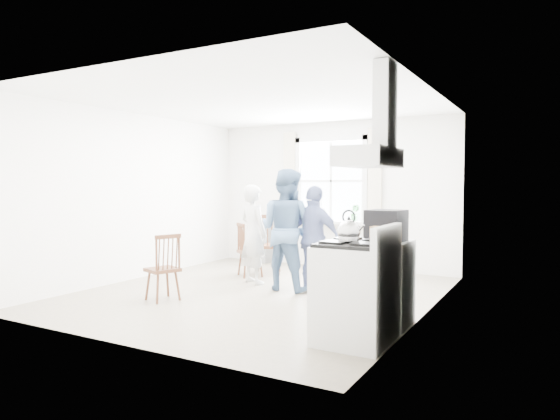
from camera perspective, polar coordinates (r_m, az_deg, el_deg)
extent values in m
cube|color=gray|center=(6.94, -2.43, -9.54)|extent=(4.62, 5.12, 0.02)
cube|color=white|center=(9.02, 5.97, 1.74)|extent=(4.62, 0.04, 2.64)
cube|color=white|center=(4.81, -18.39, 0.52)|extent=(4.62, 0.04, 2.64)
cube|color=white|center=(8.19, -16.11, 1.51)|extent=(0.04, 5.12, 2.64)
cube|color=white|center=(5.91, 16.64, 0.98)|extent=(0.04, 5.12, 2.64)
cube|color=white|center=(6.86, -2.48, 12.34)|extent=(4.62, 5.12, 0.02)
cube|color=white|center=(8.98, 5.89, 3.33)|extent=(1.20, 0.02, 1.40)
cube|color=silver|center=(8.99, 5.84, 8.08)|extent=(1.38, 0.09, 0.09)
cube|color=silver|center=(8.98, 5.79, -1.43)|extent=(1.38, 0.09, 0.09)
cube|color=silver|center=(9.23, 2.13, 3.33)|extent=(0.09, 0.09, 1.58)
cube|color=silver|center=(8.72, 9.71, 3.31)|extent=(0.09, 0.09, 1.58)
cube|color=silver|center=(8.91, 5.60, -1.36)|extent=(1.38, 0.24, 0.06)
cube|color=beige|center=(9.30, 1.12, 3.64)|extent=(0.24, 0.05, 1.70)
cube|color=beige|center=(8.65, 10.78, 3.64)|extent=(0.24, 0.05, 1.70)
cube|color=silver|center=(4.68, 10.09, 5.94)|extent=(0.45, 0.76, 0.18)
cube|color=silver|center=(4.68, 11.92, 11.71)|extent=(0.14, 0.30, 0.76)
cube|color=slate|center=(9.55, -2.27, -3.59)|extent=(0.40, 0.30, 0.80)
cube|color=silver|center=(4.82, 8.64, -9.43)|extent=(0.65, 0.76, 0.92)
cube|color=black|center=(4.75, 8.69, -3.82)|extent=(0.61, 0.72, 0.03)
cube|color=silver|center=(4.64, 12.11, -2.95)|extent=(0.06, 0.76, 0.20)
cylinder|color=silver|center=(4.91, 4.87, -6.34)|extent=(0.02, 0.61, 0.02)
sphere|color=silver|center=(4.69, 7.86, -2.39)|extent=(0.22, 0.22, 0.22)
cylinder|color=silver|center=(4.70, 7.86, -3.18)|extent=(0.20, 0.20, 0.04)
torus|color=black|center=(4.68, 7.87, -0.79)|extent=(0.14, 0.02, 0.14)
cube|color=silver|center=(5.45, 11.99, -8.12)|extent=(0.50, 0.55, 0.90)
cube|color=black|center=(5.32, 12.02, -2.57)|extent=(0.40, 0.36, 0.17)
cube|color=black|center=(5.30, 12.04, -0.81)|extent=(0.40, 0.36, 0.15)
cube|color=#AB7F52|center=(5.12, 11.98, -2.80)|extent=(0.28, 0.22, 0.17)
cube|color=#4A2817|center=(8.34, -1.35, -4.15)|extent=(0.57, 0.56, 0.05)
cube|color=#4A2817|center=(8.13, -1.43, -2.39)|extent=(0.39, 0.24, 0.55)
cylinder|color=#4A2817|center=(8.37, -1.35, -5.77)|extent=(0.04, 0.04, 0.44)
cube|color=#4A2817|center=(8.11, -3.43, -4.79)|extent=(0.51, 0.51, 0.04)
cube|color=#4A2817|center=(8.04, -4.52, -3.16)|extent=(0.30, 0.27, 0.48)
cylinder|color=#4A2817|center=(8.14, -3.43, -6.23)|extent=(0.03, 0.03, 0.38)
cube|color=#4A2817|center=(6.61, -13.28, -6.66)|extent=(0.46, 0.47, 0.04)
cube|color=#4A2817|center=(6.44, -12.65, -4.78)|extent=(0.17, 0.35, 0.47)
cylinder|color=#4A2817|center=(6.65, -13.26, -8.41)|extent=(0.03, 0.03, 0.38)
imported|color=silver|center=(7.49, -3.03, -2.77)|extent=(0.71, 0.71, 1.49)
imported|color=slate|center=(7.03, 0.73, -2.24)|extent=(0.88, 0.88, 1.71)
imported|color=navy|center=(6.93, 3.99, -3.29)|extent=(1.03, 1.03, 1.47)
imported|color=#377D42|center=(8.70, 8.52, -0.33)|extent=(0.18, 0.18, 0.29)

